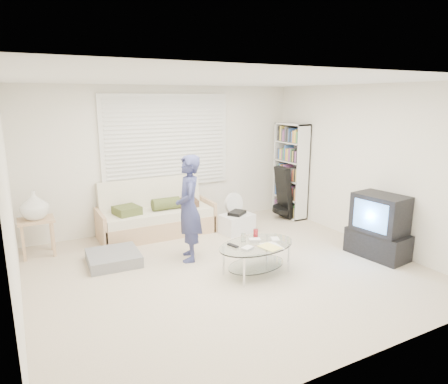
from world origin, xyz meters
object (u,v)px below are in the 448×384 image
futon_sofa (156,217)px  tv_unit (379,227)px  bookshelf (291,171)px  coffee_table (257,250)px

futon_sofa → tv_unit: bearing=-44.1°
bookshelf → coffee_table: bearing=-135.9°
bookshelf → coffee_table: size_ratio=1.53×
bookshelf → tv_unit: 2.35m
futon_sofa → coffee_table: (0.67, -2.14, 0.02)m
tv_unit → coffee_table: tv_unit is taller
bookshelf → coffee_table: bookshelf is taller
coffee_table → futon_sofa: bearing=107.3°
tv_unit → coffee_table: size_ratio=0.79×
futon_sofa → bookshelf: 2.76m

